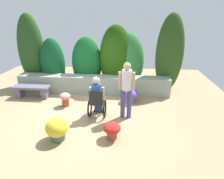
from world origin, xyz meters
name	(u,v)px	position (x,y,z in m)	size (l,w,h in m)	color
ground_plane	(85,111)	(0.00, 0.00, 0.00)	(10.84, 10.84, 0.00)	tan
stone_retaining_wall	(93,85)	(0.00, 1.56, 0.36)	(6.08, 0.54, 0.73)	gray
hedge_backdrop	(100,58)	(0.20, 2.19, 1.31)	(6.88, 1.02, 3.10)	#254B1D
stone_bench	(32,90)	(-2.29, 0.92, 0.30)	(1.38, 0.41, 0.47)	slate
person_in_wheelchair	(97,98)	(0.46, -0.26, 0.62)	(0.53, 0.66, 1.33)	black
person_standing_companion	(126,87)	(1.36, -0.28, 1.03)	(0.49, 0.30, 1.77)	#444879
flower_pot_purple_near	(57,129)	(-0.37, -1.57, 0.31)	(0.57, 0.57, 0.60)	#4C5F5B
flower_pot_terracotta_by_wall	(131,95)	(1.51, 0.84, 0.28)	(0.56, 0.56, 0.51)	gray
flower_pot_red_accent	(65,98)	(-0.78, 0.32, 0.30)	(0.38, 0.38, 0.49)	#984022
flower_pot_small_foreground	(112,129)	(1.02, -1.40, 0.27)	(0.46, 0.46, 0.44)	brown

